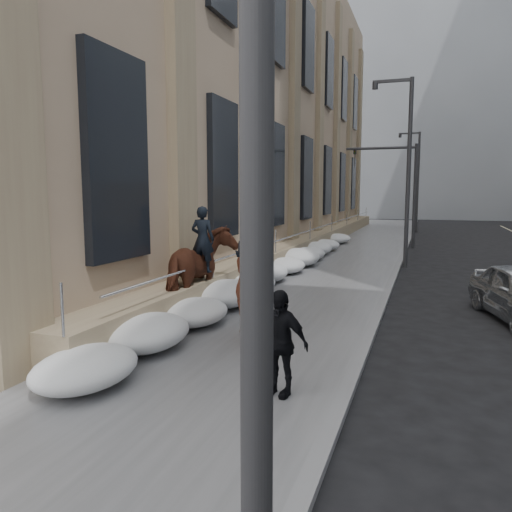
{
  "coord_description": "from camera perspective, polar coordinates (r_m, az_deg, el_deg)",
  "views": [
    {
      "loc": [
        3.74,
        -8.45,
        3.24
      ],
      "look_at": [
        -0.17,
        2.93,
        1.7
      ],
      "focal_mm": 35.0,
      "sensor_mm": 36.0,
      "label": 1
    }
  ],
  "objects": [
    {
      "name": "mounted_horse_right",
      "position": [
        10.81,
        -0.89,
        -3.78
      ],
      "size": [
        1.75,
        1.89,
        2.57
      ],
      "rotation": [
        0.0,
        0.0,
        2.94
      ],
      "color": "#4B2215",
      "rests_on": "sidewalk"
    },
    {
      "name": "snow_bank",
      "position": [
        17.56,
        1.64,
        -1.78
      ],
      "size": [
        1.7,
        18.1,
        0.76
      ],
      "color": "white",
      "rests_on": "sidewalk"
    },
    {
      "name": "ground",
      "position": [
        9.79,
        -4.73,
        -12.06
      ],
      "size": [
        140.0,
        140.0,
        0.0
      ],
      "primitive_type": "plane",
      "color": "black",
      "rests_on": "ground"
    },
    {
      "name": "curb",
      "position": [
        18.75,
        15.28,
        -2.73
      ],
      "size": [
        0.24,
        80.0,
        0.12
      ],
      "primitive_type": "cube",
      "color": "slate",
      "rests_on": "ground"
    },
    {
      "name": "traffic_signal",
      "position": [
        30.5,
        16.01,
        8.46
      ],
      "size": [
        4.1,
        0.22,
        6.0
      ],
      "color": "#2D2D30",
      "rests_on": "ground"
    },
    {
      "name": "bg_building_mid",
      "position": [
        69.29,
        19.71,
        15.82
      ],
      "size": [
        30.0,
        12.0,
        28.0
      ],
      "primitive_type": "cube",
      "color": "slate",
      "rests_on": "ground"
    },
    {
      "name": "limestone_building",
      "position": [
        30.33,
        1.44,
        18.06
      ],
      "size": [
        6.1,
        44.0,
        18.0
      ],
      "color": "#957B62",
      "rests_on": "ground"
    },
    {
      "name": "sidewalk",
      "position": [
        19.09,
        7.41,
        -2.35
      ],
      "size": [
        5.0,
        80.0,
        0.12
      ],
      "primitive_type": "cube",
      "color": "#58585B",
      "rests_on": "ground"
    },
    {
      "name": "streetlight_mid",
      "position": [
        22.51,
        16.67,
        10.41
      ],
      "size": [
        1.71,
        0.24,
        8.0
      ],
      "color": "#2D2D30",
      "rests_on": "ground"
    },
    {
      "name": "bg_building_far",
      "position": [
        81.32,
        12.28,
        11.91
      ],
      "size": [
        24.0,
        12.0,
        20.0
      ],
      "primitive_type": "cube",
      "color": "gray",
      "rests_on": "ground"
    },
    {
      "name": "mounted_horse_left",
      "position": [
        13.01,
        -6.28,
        -1.42
      ],
      "size": [
        1.26,
        2.66,
        2.77
      ],
      "rotation": [
        0.0,
        0.0,
        3.16
      ],
      "color": "#412013",
      "rests_on": "sidewalk"
    },
    {
      "name": "streetlight_far",
      "position": [
        42.48,
        17.82,
        8.77
      ],
      "size": [
        1.71,
        0.24,
        8.0
      ],
      "color": "#2D2D30",
      "rests_on": "ground"
    },
    {
      "name": "pedestrian",
      "position": [
        7.79,
        2.69,
        -9.84
      ],
      "size": [
        1.04,
        0.61,
        1.66
      ],
      "primitive_type": "imported",
      "rotation": [
        0.0,
        0.0,
        -0.23
      ],
      "color": "black",
      "rests_on": "sidewalk"
    }
  ]
}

